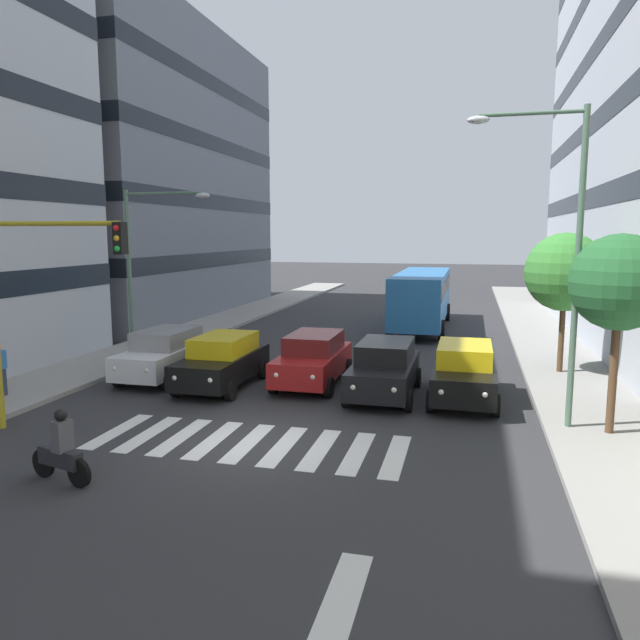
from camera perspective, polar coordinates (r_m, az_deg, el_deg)
ground_plane at (r=14.96m, az=-6.86°, el=-11.56°), size 180.00×180.00×0.00m
sidewalk_left at (r=14.46m, az=28.00°, el=-12.90°), size 3.10×90.00×0.15m
building_right_block_0 at (r=40.58m, az=-17.71°, el=13.02°), size 11.69×20.37×17.41m
crosswalk_markings at (r=14.96m, az=-6.86°, el=-11.55°), size 7.65×2.80×0.01m
lane_arrow_0 at (r=9.28m, az=2.26°, el=-24.76°), size 0.50×2.20×0.01m
car_0 at (r=18.76m, az=13.61°, el=-4.84°), size 2.02×4.44×1.72m
car_1 at (r=18.83m, az=6.21°, el=-4.60°), size 2.02×4.44×1.72m
car_2 at (r=20.16m, az=-0.66°, el=-3.69°), size 2.02×4.44×1.72m
car_3 at (r=20.06m, az=-9.30°, el=-3.87°), size 2.02×4.44×1.72m
car_4 at (r=21.71m, az=-14.57°, el=-3.10°), size 2.02×4.44×1.72m
bus_behind_traffic at (r=32.57m, az=9.73°, el=2.49°), size 2.78×10.50×3.00m
motorcycle_with_rider at (r=13.53m, az=-23.52°, el=-11.49°), size 1.67×0.53×1.57m
traffic_light_gantry at (r=16.58m, az=-26.08°, el=2.61°), size 3.97×0.36×5.50m
street_lamp_left at (r=16.05m, az=22.03°, el=7.28°), size 2.87×0.28×7.97m
street_lamp_right at (r=23.88m, az=-16.50°, el=6.01°), size 3.53×0.28×6.55m
street_tree_0 at (r=16.06m, az=26.72°, el=3.17°), size 2.34×2.34×4.92m
street_tree_1 at (r=22.70m, az=22.38°, el=4.23°), size 2.77×2.77×4.96m
pedestrian_waiting at (r=20.64m, az=-28.29°, el=-4.09°), size 0.36×0.24×1.63m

